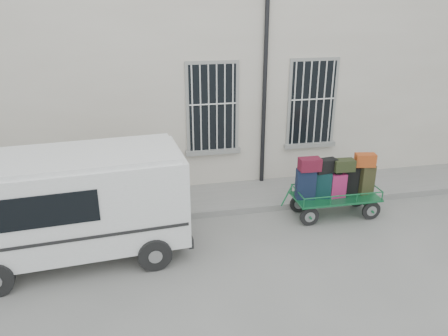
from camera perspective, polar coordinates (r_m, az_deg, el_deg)
ground at (r=9.44m, az=4.44°, el=-9.74°), size 80.00×80.00×0.00m
building at (r=13.57m, az=-1.86°, el=13.45°), size 24.00×5.15×6.00m
sidewalk at (r=11.28m, az=1.32°, el=-3.78°), size 24.00×1.70×0.15m
luggage_cart at (r=10.48m, az=14.24°, el=-1.93°), size 2.34×0.92×1.52m
van at (r=8.88m, az=-19.13°, el=-4.01°), size 4.44×2.23×2.17m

